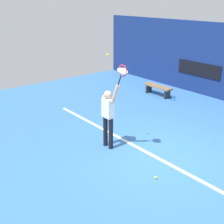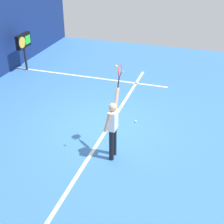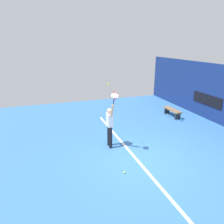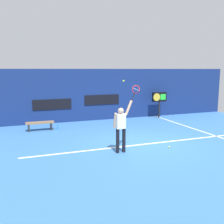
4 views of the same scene
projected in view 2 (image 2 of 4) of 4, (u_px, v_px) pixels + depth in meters
The scene contains 8 objects.
ground_plane at pixel (102, 127), 10.55m from camera, with size 18.00×18.00×0.00m, color #3870B2.
court_baseline at pixel (107, 128), 10.49m from camera, with size 10.00×0.10×0.01m, color white.
court_sideline at pixel (87, 77), 14.16m from camera, with size 0.10×7.00×0.01m, color white.
tennis_player at pixel (113, 126), 8.70m from camera, with size 0.71×0.31×1.96m.
tennis_racket at pixel (120, 72), 8.55m from camera, with size 0.41×0.27×0.62m.
tennis_ball at pixel (116, 66), 7.93m from camera, with size 0.07×0.07×0.07m, color #CCE033.
scoreboard_clock at pixel (23, 42), 14.29m from camera, with size 0.96×0.20×1.65m.
spare_ball at pixel (136, 121), 10.81m from camera, with size 0.07×0.07×0.07m, color #CCE033.
Camera 2 is at (-8.43, -3.08, 5.57)m, focal length 52.54 mm.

